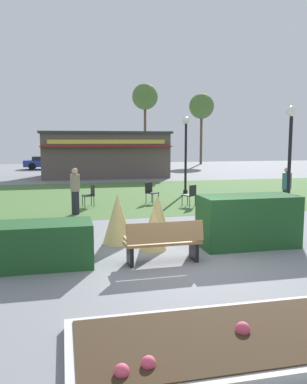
# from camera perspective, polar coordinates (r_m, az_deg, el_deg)

# --- Properties ---
(ground_plane) EXTENTS (80.00, 80.00, 0.00)m
(ground_plane) POSITION_cam_1_polar(r_m,az_deg,el_deg) (8.79, 4.87, -10.36)
(ground_plane) COLOR slate
(lawn_patch) EXTENTS (36.00, 12.00, 0.01)m
(lawn_patch) POSITION_cam_1_polar(r_m,az_deg,el_deg) (19.67, -5.24, -0.44)
(lawn_patch) COLOR #446B33
(lawn_patch) RESTS_ON ground_plane
(flower_bed) EXTENTS (4.09, 1.94, 0.31)m
(flower_bed) POSITION_cam_1_polar(r_m,az_deg,el_deg) (5.62, 10.29, -20.13)
(flower_bed) COLOR beige
(flower_bed) RESTS_ON ground_plane
(park_bench) EXTENTS (1.71, 0.57, 0.95)m
(park_bench) POSITION_cam_1_polar(r_m,az_deg,el_deg) (8.74, 1.44, -7.15)
(park_bench) COLOR #9E7547
(park_bench) RESTS_ON ground_plane
(hedge_left) EXTENTS (2.06, 1.10, 0.94)m
(hedge_left) POSITION_cam_1_polar(r_m,az_deg,el_deg) (8.88, -15.49, -7.25)
(hedge_left) COLOR #1E4C23
(hedge_left) RESTS_ON ground_plane
(hedge_right) EXTENTS (2.45, 1.10, 1.30)m
(hedge_right) POSITION_cam_1_polar(r_m,az_deg,el_deg) (10.39, 13.39, -4.05)
(hedge_right) COLOR #1E4C23
(hedge_right) RESTS_ON ground_plane
(ornamental_grass_behind_left) EXTENTS (0.79, 0.79, 1.31)m
(ornamental_grass_behind_left) POSITION_cam_1_polar(r_m,az_deg,el_deg) (10.40, -5.15, -3.84)
(ornamental_grass_behind_left) COLOR tan
(ornamental_grass_behind_left) RESTS_ON ground_plane
(ornamental_grass_behind_right) EXTENTS (0.77, 0.77, 1.27)m
(ornamental_grass_behind_right) POSITION_cam_1_polar(r_m,az_deg,el_deg) (10.67, 0.59, -3.63)
(ornamental_grass_behind_right) COLOR tan
(ornamental_grass_behind_right) RESTS_ON ground_plane
(ornamental_grass_behind_center) EXTENTS (0.68, 0.68, 1.02)m
(ornamental_grass_behind_center) POSITION_cam_1_polar(r_m,az_deg,el_deg) (9.79, -0.07, -5.37)
(ornamental_grass_behind_center) COLOR tan
(ornamental_grass_behind_center) RESTS_ON ground_plane
(lamppost_mid) EXTENTS (0.36, 0.36, 3.84)m
(lamppost_mid) POSITION_cam_1_polar(r_m,az_deg,el_deg) (14.63, 18.97, 6.06)
(lamppost_mid) COLOR black
(lamppost_mid) RESTS_ON ground_plane
(lamppost_far) EXTENTS (0.36, 0.36, 3.84)m
(lamppost_far) POSITION_cam_1_polar(r_m,az_deg,el_deg) (20.07, 4.65, 6.69)
(lamppost_far) COLOR black
(lamppost_far) RESTS_ON ground_plane
(trash_bin) EXTENTS (0.52, 0.52, 0.83)m
(trash_bin) POSITION_cam_1_polar(r_m,az_deg,el_deg) (9.62, -17.55, -6.54)
(trash_bin) COLOR #2D4233
(trash_bin) RESTS_ON ground_plane
(food_kiosk) EXTENTS (9.23, 5.26, 3.32)m
(food_kiosk) POSITION_cam_1_polar(r_m,az_deg,el_deg) (29.97, -7.06, 5.41)
(food_kiosk) COLOR #594C47
(food_kiosk) RESTS_ON ground_plane
(cafe_chair_west) EXTENTS (0.52, 0.52, 0.89)m
(cafe_chair_west) POSITION_cam_1_polar(r_m,az_deg,el_deg) (16.43, -9.07, -0.21)
(cafe_chair_west) COLOR black
(cafe_chair_west) RESTS_ON ground_plane
(cafe_chair_center) EXTENTS (0.62, 0.62, 0.89)m
(cafe_chair_center) POSITION_cam_1_polar(r_m,az_deg,el_deg) (17.06, -0.40, 0.16)
(cafe_chair_center) COLOR black
(cafe_chair_center) RESTS_ON ground_plane
(cafe_chair_north) EXTENTS (0.62, 0.62, 0.89)m
(cafe_chair_north) POSITION_cam_1_polar(r_m,az_deg,el_deg) (16.28, 5.32, -0.22)
(cafe_chair_north) COLOR black
(cafe_chair_north) RESTS_ON ground_plane
(person_strolling) EXTENTS (0.34, 0.34, 1.69)m
(person_strolling) POSITION_cam_1_polar(r_m,az_deg,el_deg) (15.80, 18.51, 0.42)
(person_strolling) COLOR #23232D
(person_strolling) RESTS_ON ground_plane
(person_standing) EXTENTS (0.34, 0.34, 1.69)m
(person_standing) POSITION_cam_1_polar(r_m,az_deg,el_deg) (14.69, -11.15, 0.16)
(person_standing) COLOR #23232D
(person_standing) RESTS_ON ground_plane
(parked_car_west_slot) EXTENTS (4.22, 2.09, 1.20)m
(parked_car_west_slot) POSITION_cam_1_polar(r_m,az_deg,el_deg) (38.83, -15.04, 4.14)
(parked_car_west_slot) COLOR navy
(parked_car_west_slot) RESTS_ON ground_plane
(parked_car_center_slot) EXTENTS (4.30, 2.26, 1.20)m
(parked_car_center_slot) POSITION_cam_1_polar(r_m,az_deg,el_deg) (39.01, -6.87, 4.35)
(parked_car_center_slot) COLOR #B7BABF
(parked_car_center_slot) RESTS_ON ground_plane
(tree_left_bg) EXTENTS (2.80, 2.80, 8.79)m
(tree_left_bg) POSITION_cam_1_polar(r_m,az_deg,el_deg) (44.35, -1.23, 13.37)
(tree_left_bg) COLOR brown
(tree_left_bg) RESTS_ON ground_plane
(tree_right_bg) EXTENTS (2.80, 2.80, 7.90)m
(tree_right_bg) POSITION_cam_1_polar(r_m,az_deg,el_deg) (46.01, 6.90, 12.01)
(tree_right_bg) COLOR brown
(tree_right_bg) RESTS_ON ground_plane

